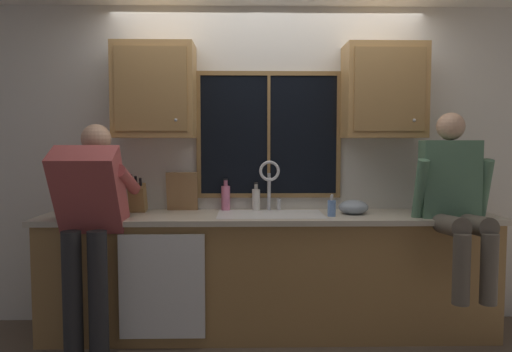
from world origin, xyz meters
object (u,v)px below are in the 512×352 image
(cutting_board, at_px, (182,191))
(soap_dispenser, at_px, (332,208))
(person_standing, at_px, (89,214))
(knife_block, at_px, (138,198))
(mixing_bowl, at_px, (353,207))
(bottle_green_glass, at_px, (226,197))
(bottle_tall_clear, at_px, (256,199))
(person_sitting_on_counter, at_px, (455,194))

(cutting_board, height_order, soap_dispenser, cutting_board)
(person_standing, distance_m, soap_dispenser, 1.72)
(knife_block, relative_size, mixing_bowl, 1.43)
(knife_block, height_order, bottle_green_glass, knife_block)
(knife_block, xyz_separation_m, cutting_board, (0.33, 0.09, 0.04))
(person_standing, bearing_deg, bottle_tall_clear, 25.85)
(person_sitting_on_counter, xyz_separation_m, knife_block, (-2.32, 0.40, -0.08))
(bottle_tall_clear, bearing_deg, knife_block, -174.27)
(knife_block, xyz_separation_m, mixing_bowl, (1.67, -0.12, -0.06))
(person_standing, xyz_separation_m, knife_block, (0.23, 0.47, 0.05))
(person_standing, bearing_deg, cutting_board, 44.67)
(soap_dispenser, height_order, bottle_tall_clear, bottle_tall_clear)
(person_standing, xyz_separation_m, soap_dispenser, (1.70, 0.22, 0.01))
(cutting_board, relative_size, mixing_bowl, 1.40)
(soap_dispenser, xyz_separation_m, bottle_tall_clear, (-0.55, 0.33, 0.03))
(cutting_board, bearing_deg, bottle_tall_clear, 0.49)
(person_standing, height_order, person_sitting_on_counter, person_sitting_on_counter)
(knife_block, bearing_deg, mixing_bowl, -4.01)
(person_standing, bearing_deg, person_sitting_on_counter, 1.48)
(cutting_board, height_order, bottle_tall_clear, cutting_board)
(person_standing, bearing_deg, soap_dispenser, 7.49)
(knife_block, bearing_deg, cutting_board, 14.77)
(person_standing, height_order, bottle_green_glass, person_standing)
(person_sitting_on_counter, height_order, knife_block, person_sitting_on_counter)
(knife_block, bearing_deg, person_standing, -115.93)
(cutting_board, bearing_deg, mixing_bowl, -8.73)
(bottle_green_glass, bearing_deg, person_standing, -147.98)
(bottle_green_glass, bearing_deg, cutting_board, -177.62)
(soap_dispenser, bearing_deg, person_sitting_on_counter, -10.61)
(cutting_board, distance_m, bottle_green_glass, 0.35)
(cutting_board, xyz_separation_m, mixing_bowl, (1.33, -0.20, -0.10))
(person_standing, distance_m, bottle_tall_clear, 1.28)
(knife_block, xyz_separation_m, bottle_tall_clear, (0.93, 0.09, -0.02))
(knife_block, height_order, soap_dispenser, knife_block)
(person_sitting_on_counter, xyz_separation_m, mixing_bowl, (-0.66, 0.28, -0.13))
(person_sitting_on_counter, relative_size, mixing_bowl, 5.62)
(knife_block, xyz_separation_m, soap_dispenser, (1.48, -0.24, -0.05))
(bottle_green_glass, bearing_deg, knife_block, -171.46)
(person_sitting_on_counter, height_order, cutting_board, person_sitting_on_counter)
(mixing_bowl, relative_size, soap_dispenser, 1.35)
(person_sitting_on_counter, height_order, mixing_bowl, person_sitting_on_counter)
(soap_dispenser, height_order, bottle_green_glass, bottle_green_glass)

